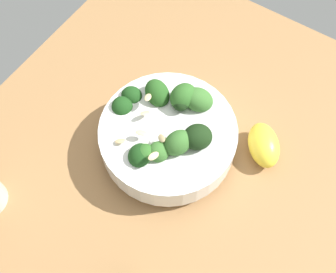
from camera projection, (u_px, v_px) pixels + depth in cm
name	position (u px, v px, depth cm)	size (l,w,h in cm)	color
ground_plane	(188.00, 152.00, 72.16)	(70.10, 70.10, 3.24)	#996D42
bowl_of_broccoli	(168.00, 134.00, 66.90)	(21.82, 21.60, 10.60)	white
lemon_wedge	(264.00, 145.00, 68.36)	(7.88, 4.84, 4.60)	yellow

